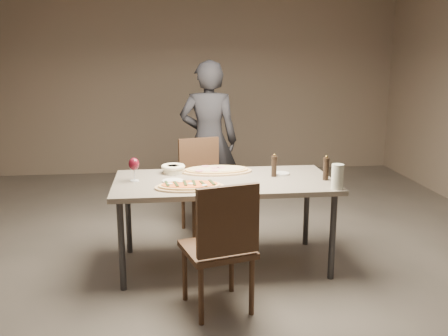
{
  "coord_description": "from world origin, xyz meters",
  "views": [
    {
      "loc": [
        -0.47,
        -3.95,
        1.78
      ],
      "look_at": [
        0.0,
        0.0,
        0.85
      ],
      "focal_mm": 40.0,
      "sensor_mm": 36.0,
      "label": 1
    }
  ],
  "objects": [
    {
      "name": "room",
      "position": [
        0.0,
        0.0,
        1.4
      ],
      "size": [
        7.0,
        7.0,
        7.0
      ],
      "color": "#5E5751",
      "rests_on": "ground"
    },
    {
      "name": "dining_table",
      "position": [
        0.0,
        0.0,
        0.69
      ],
      "size": [
        1.8,
        0.9,
        0.75
      ],
      "color": "gray",
      "rests_on": "ground"
    },
    {
      "name": "zucchini_pizza",
      "position": [
        -0.3,
        -0.22,
        0.77
      ],
      "size": [
        0.54,
        0.3,
        0.05
      ],
      "rotation": [
        0.0,
        0.0,
        -0.25
      ],
      "color": "tan",
      "rests_on": "dining_table"
    },
    {
      "name": "ham_pizza",
      "position": [
        -0.03,
        0.28,
        0.77
      ],
      "size": [
        0.62,
        0.34,
        0.04
      ],
      "rotation": [
        0.0,
        0.0,
        -0.29
      ],
      "color": "tan",
      "rests_on": "dining_table"
    },
    {
      "name": "bread_basket",
      "position": [
        -0.41,
        0.28,
        0.79
      ],
      "size": [
        0.21,
        0.21,
        0.07
      ],
      "rotation": [
        0.0,
        0.0,
        0.35
      ],
      "color": "beige",
      "rests_on": "dining_table"
    },
    {
      "name": "oil_dish",
      "position": [
        0.51,
        0.12,
        0.76
      ],
      "size": [
        0.14,
        0.14,
        0.02
      ],
      "rotation": [
        0.0,
        0.0,
        0.22
      ],
      "color": "white",
      "rests_on": "dining_table"
    },
    {
      "name": "pepper_mill_left",
      "position": [
        0.43,
        0.06,
        0.84
      ],
      "size": [
        0.05,
        0.05,
        0.2
      ],
      "rotation": [
        0.0,
        0.0,
        -0.18
      ],
      "color": "black",
      "rests_on": "dining_table"
    },
    {
      "name": "pepper_mill_right",
      "position": [
        0.83,
        -0.1,
        0.85
      ],
      "size": [
        0.05,
        0.05,
        0.21
      ],
      "rotation": [
        0.0,
        0.0,
        -0.08
      ],
      "color": "black",
      "rests_on": "dining_table"
    },
    {
      "name": "carafe",
      "position": [
        0.83,
        -0.38,
        0.85
      ],
      "size": [
        0.09,
        0.09,
        0.19
      ],
      "rotation": [
        0.0,
        0.0,
        0.03
      ],
      "color": "silver",
      "rests_on": "dining_table"
    },
    {
      "name": "wine_glass",
      "position": [
        -0.73,
        0.05,
        0.89
      ],
      "size": [
        0.09,
        0.09,
        0.19
      ],
      "rotation": [
        0.0,
        0.0,
        -0.21
      ],
      "color": "silver",
      "rests_on": "dining_table"
    },
    {
      "name": "side_plate",
      "position": [
        -0.42,
        -0.01,
        0.76
      ],
      "size": [
        0.17,
        0.17,
        0.01
      ],
      "rotation": [
        0.0,
        0.0,
        0.23
      ],
      "color": "white",
      "rests_on": "dining_table"
    },
    {
      "name": "chair_near",
      "position": [
        -0.11,
        -0.81,
        0.53
      ],
      "size": [
        0.55,
        0.55,
        0.95
      ],
      "rotation": [
        0.0,
        0.0,
        0.26
      ],
      "color": "#402A1B",
      "rests_on": "ground"
    },
    {
      "name": "chair_far",
      "position": [
        -0.11,
        0.9,
        0.52
      ],
      "size": [
        0.54,
        0.54,
        0.93
      ],
      "rotation": [
        0.0,
        0.0,
        3.39
      ],
      "color": "#402A1B",
      "rests_on": "ground"
    },
    {
      "name": "diner",
      "position": [
        -0.01,
        1.31,
        0.85
      ],
      "size": [
        0.67,
        0.49,
        1.7
      ],
      "primitive_type": "imported",
      "rotation": [
        0.0,
        0.0,
        3.0
      ],
      "color": "black",
      "rests_on": "ground"
    }
  ]
}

